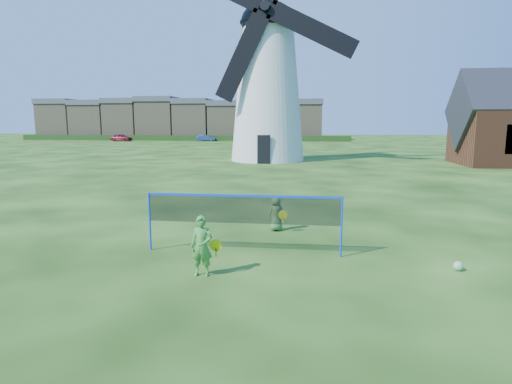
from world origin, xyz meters
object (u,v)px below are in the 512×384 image
object	(u,v)px
badminton_net	(243,210)
play_ball	(458,266)
car_left	(121,138)
car_right	(206,138)
player_girl	(202,246)
windmill	(268,83)
player_boy	(276,214)

from	to	relation	value
badminton_net	play_ball	distance (m)	5.26
car_left	car_right	world-z (taller)	car_left
player_girl	windmill	bearing A→B (deg)	94.22
windmill	player_girl	world-z (taller)	windmill
badminton_net	player_boy	world-z (taller)	badminton_net
player_boy	car_right	xyz separation A→B (m)	(-17.50, 62.58, 0.02)
play_ball	windmill	bearing A→B (deg)	104.24
windmill	car_right	distance (m)	41.11
car_left	windmill	bearing A→B (deg)	-133.21
badminton_net	player_girl	bearing A→B (deg)	-110.56
badminton_net	player_girl	world-z (taller)	badminton_net
car_left	car_right	distance (m)	15.01
player_boy	badminton_net	bearing A→B (deg)	49.79
player_girl	player_boy	size ratio (longest dim) A/B	1.23
player_girl	car_left	distance (m)	71.40
player_girl	car_right	size ratio (longest dim) A/B	0.39
player_boy	play_ball	distance (m)	5.45
car_left	car_right	bearing A→B (deg)	-73.80
windmill	car_right	size ratio (longest dim) A/B	5.71
player_girl	play_ball	world-z (taller)	player_girl
windmill	player_boy	size ratio (longest dim) A/B	18.02
player_girl	player_boy	distance (m)	4.39
play_ball	car_left	size ratio (longest dim) A/B	0.06
play_ball	car_right	distance (m)	69.30
player_girl	car_left	size ratio (longest dim) A/B	0.35
player_boy	windmill	bearing A→B (deg)	-108.58
windmill	player_boy	bearing A→B (deg)	-83.88
player_boy	play_ball	size ratio (longest dim) A/B	5.00
badminton_net	car_right	world-z (taller)	badminton_net
player_girl	player_boy	world-z (taller)	player_girl
player_boy	player_girl	bearing A→B (deg)	47.66
badminton_net	play_ball	size ratio (longest dim) A/B	22.95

